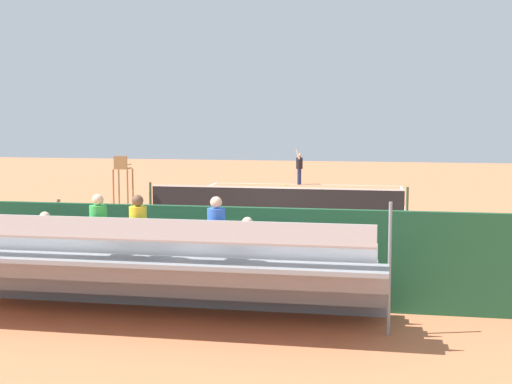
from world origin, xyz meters
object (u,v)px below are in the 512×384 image
at_px(tennis_net, 275,199).
at_px(umpire_chair, 122,176).
at_px(courtside_bench, 272,271).
at_px(equipment_bag, 196,287).
at_px(tennis_ball_near, 286,191).
at_px(bleacher_stand, 142,269).
at_px(tennis_racket, 285,184).
at_px(tennis_player, 299,166).
at_px(line_judge, 51,239).

xyz_separation_m(tennis_net, umpire_chair, (6.20, 0.20, 0.81)).
bearing_deg(courtside_bench, equipment_bag, 4.54).
distance_m(tennis_net, tennis_ball_near, 7.22).
relative_size(bleacher_stand, tennis_racket, 15.48).
xyz_separation_m(umpire_chair, equipment_bag, (-6.65, 13.20, -1.13)).
bearing_deg(tennis_racket, equipment_bag, 93.77).
relative_size(courtside_bench, equipment_bag, 2.00).
bearing_deg(equipment_bag, tennis_net, -88.10).
xyz_separation_m(equipment_bag, tennis_player, (0.86, -24.36, 0.84)).
bearing_deg(equipment_bag, bleacher_stand, 75.62).
xyz_separation_m(bleacher_stand, courtside_bench, (-2.12, -2.08, -0.41)).
distance_m(tennis_racket, line_judge, 23.63).
bearing_deg(equipment_bag, umpire_chair, -63.28).
bearing_deg(tennis_net, equipment_bag, 91.90).
height_order(bleacher_stand, umpire_chair, bleacher_stand).
height_order(bleacher_stand, line_judge, bleacher_stand).
distance_m(tennis_net, bleacher_stand, 15.36).
relative_size(equipment_bag, line_judge, 0.47).
height_order(tennis_net, umpire_chair, umpire_chair).
bearing_deg(tennis_net, tennis_racket, -83.91).
bearing_deg(tennis_player, equipment_bag, 92.02).
bearing_deg(tennis_ball_near, bleacher_stand, 91.32).
bearing_deg(tennis_racket, umpire_chair, 65.05).
bearing_deg(line_judge, tennis_player, -96.48).
xyz_separation_m(tennis_player, tennis_ball_near, (0.16, 3.78, -0.98)).
bearing_deg(equipment_bag, tennis_ball_near, -87.16).
distance_m(tennis_net, equipment_bag, 13.41).
relative_size(tennis_net, tennis_player, 5.35).
height_order(tennis_racket, tennis_ball_near, tennis_ball_near).
height_order(courtside_bench, line_judge, line_judge).
xyz_separation_m(bleacher_stand, tennis_racket, (1.08, -26.03, -0.95)).
bearing_deg(line_judge, umpire_chair, -76.30).
xyz_separation_m(tennis_net, tennis_player, (0.41, -10.96, 0.51)).
bearing_deg(tennis_player, umpire_chair, 62.59).
bearing_deg(umpire_chair, tennis_racket, -114.95).
bearing_deg(tennis_net, line_judge, 76.36).
height_order(tennis_net, courtside_bench, tennis_net).
xyz_separation_m(courtside_bench, line_judge, (5.18, -0.43, 0.46)).
xyz_separation_m(umpire_chair, tennis_racket, (-5.06, -10.88, -1.30)).
bearing_deg(tennis_racket, line_judge, 85.19).
relative_size(bleacher_stand, courtside_bench, 5.03).
relative_size(tennis_net, tennis_ball_near, 156.06).
height_order(tennis_net, equipment_bag, tennis_net).
bearing_deg(tennis_ball_near, tennis_net, 94.57).
xyz_separation_m(umpire_chair, line_judge, (-3.08, 12.65, -0.30)).
relative_size(tennis_net, line_judge, 5.35).
relative_size(tennis_player, line_judge, 1.00).
bearing_deg(tennis_player, tennis_net, 92.16).
xyz_separation_m(equipment_bag, tennis_racket, (1.59, -24.08, -0.16)).
distance_m(tennis_racket, tennis_ball_near, 3.54).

